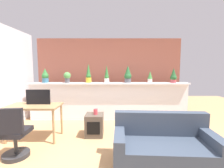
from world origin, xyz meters
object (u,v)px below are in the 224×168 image
Objects in this scene: potted_plant_0 at (45,76)px; office_chair at (13,137)px; desk at (34,109)px; side_cube_shelf at (94,125)px; tv_monitor at (38,97)px; potted_plant_2 at (88,74)px; potted_plant_4 at (127,75)px; potted_plant_6 at (173,76)px; potted_plant_5 at (149,77)px; potted_plant_1 at (67,77)px; potted_plant_3 at (106,75)px; vase_on_shelf at (95,112)px; couch at (163,148)px.

potted_plant_0 reaches higher than office_chair.
desk is 2.20× the size of side_cube_shelf.
potted_plant_2 is at bearing 50.58° from tv_monitor.
desk is at bearing -129.30° from potted_plant_2.
potted_plant_6 is (1.31, -0.08, -0.04)m from potted_plant_4.
potted_plant_5 is at bearing 35.17° from side_cube_shelf.
potted_plant_4 reaches higher than potted_plant_1.
potted_plant_6 is at bearing 25.60° from side_cube_shelf.
potted_plant_0 is 0.75× the size of potted_plant_2.
potted_plant_0 is 2.21m from office_chair.
potted_plant_3 is 1.26m from potted_plant_5.
potted_plant_2 is at bearing -178.10° from potted_plant_3.
potted_plant_4 is at bearing 53.36° from vase_on_shelf.
desk is 0.69× the size of couch.
potted_plant_0 is 2.41m from potted_plant_4.
potted_plant_6 is at bearing -1.37° from potted_plant_5.
tv_monitor is at bearing -176.48° from side_cube_shelf.
couch reaches higher than desk.
desk is (-2.79, -1.22, -0.63)m from potted_plant_5.
potted_plant_5 reaches higher than couch.
potted_plant_2 is 0.50× the size of desk.
potted_plant_0 reaches higher than side_cube_shelf.
potted_plant_2 is at bearing -0.01° from potted_plant_0.
side_cube_shelf is at bearing -144.83° from potted_plant_5.
potted_plant_4 is (1.77, 0.06, 0.06)m from potted_plant_1.
tv_monitor is at bearing -150.20° from potted_plant_4.
potted_plant_6 is at bearing 65.91° from couch.
office_chair is 0.57× the size of couch.
potted_plant_0 is at bearing 179.84° from potted_plant_5.
office_chair reaches higher than vase_on_shelf.
potted_plant_5 is 1.96m from vase_on_shelf.
tv_monitor is at bearing 52.51° from desk.
office_chair is at bearing -93.22° from tv_monitor.
couch is (2.49, -0.18, -0.11)m from office_chair.
tv_monitor is (-1.47, -1.16, -0.43)m from potted_plant_3.
tv_monitor reaches higher than couch.
potted_plant_1 is 1.77m from potted_plant_4.
couch is at bearing -55.35° from potted_plant_2.
potted_plant_6 reaches higher than potted_plant_0.
potted_plant_4 is 1.61m from vase_on_shelf.
office_chair is at bearing -144.88° from vase_on_shelf.
desk is (0.26, -1.22, -0.66)m from potted_plant_0.
office_chair is 2.50m from couch.
office_chair is 1.57m from side_cube_shelf.
potted_plant_4 reaches higher than potted_plant_5.
couch is at bearing -42.04° from side_cube_shelf.
potted_plant_1 is at bearing 130.11° from side_cube_shelf.
potted_plant_0 reaches higher than desk.
side_cube_shelf is at bearing 3.52° from tv_monitor.
potted_plant_0 reaches higher than vase_on_shelf.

